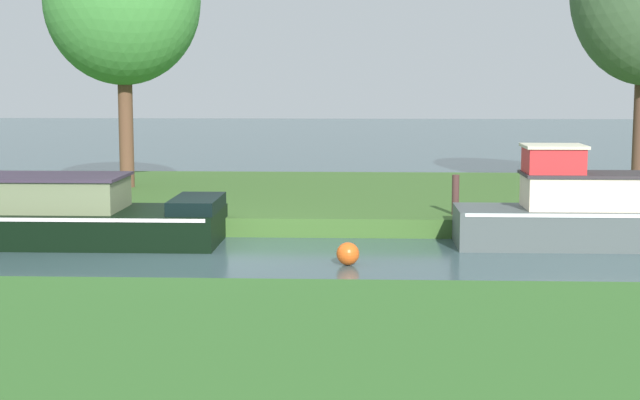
% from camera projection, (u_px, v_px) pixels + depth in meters
% --- Properties ---
extents(ground_plane, '(120.00, 120.00, 0.00)m').
position_uv_depth(ground_plane, '(191.00, 254.00, 18.19)').
color(ground_plane, '#364F53').
extents(riverbank_far, '(72.00, 10.00, 0.40)m').
position_uv_depth(riverbank_far, '(239.00, 198.00, 25.11)').
color(riverbank_far, '#3B6228').
rests_on(riverbank_far, ground_plane).
extents(willow_tree_left, '(4.10, 3.58, 7.09)m').
position_uv_depth(willow_tree_left, '(122.00, 2.00, 25.14)').
color(willow_tree_left, brown).
rests_on(willow_tree_left, riverbank_far).
extents(mooring_post_near, '(0.16, 0.16, 0.86)m').
position_uv_depth(mooring_post_near, '(455.00, 195.00, 20.60)').
color(mooring_post_near, '#4A2E2B').
rests_on(mooring_post_near, riverbank_far).
extents(channel_buoy, '(0.41, 0.41, 0.41)m').
position_uv_depth(channel_buoy, '(348.00, 254.00, 17.15)').
color(channel_buoy, '#E55919').
rests_on(channel_buoy, ground_plane).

